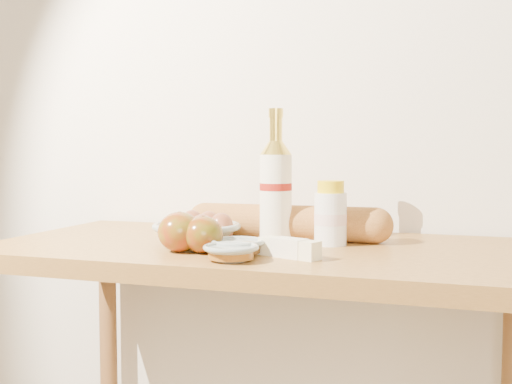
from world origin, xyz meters
TOP-DOWN VIEW (x-y plane):
  - back_wall at (0.00, 1.51)m, footprint 3.50×0.02m
  - table at (0.00, 1.18)m, footprint 1.20×0.60m
  - bourbon_bottle at (0.02, 1.24)m, footprint 0.10×0.10m
  - cream_bottle at (0.15, 1.22)m, footprint 0.08×0.08m
  - egg_bowl at (-0.14, 1.15)m, footprint 0.26×0.26m
  - baguette at (0.04, 1.27)m, footprint 0.50×0.10m
  - apple_redgreen_front at (-0.13, 1.03)m, footprint 0.11×0.11m
  - apple_redgreen_right at (-0.07, 1.03)m, footprint 0.11×0.11m
  - sugar_bowl at (0.00, 1.03)m, footprint 0.14×0.14m
  - syrup_bowl at (0.01, 0.96)m, footprint 0.13×0.13m
  - butter_stick at (0.11, 1.04)m, footprint 0.14×0.08m

SIDE VIEW (x-z plane):
  - table at x=0.00m, z-range 0.33..1.23m
  - syrup_bowl at x=0.01m, z-range 0.90..0.93m
  - sugar_bowl at x=0.00m, z-range 0.90..0.93m
  - butter_stick at x=0.11m, z-range 0.90..0.94m
  - egg_bowl at x=-0.14m, z-range 0.89..0.96m
  - apple_redgreen_right at x=-0.07m, z-range 0.90..0.98m
  - baguette at x=0.04m, z-range 0.90..0.98m
  - apple_redgreen_front at x=-0.13m, z-range 0.90..0.98m
  - cream_bottle at x=0.15m, z-range 0.89..1.04m
  - bourbon_bottle at x=0.02m, z-range 0.87..1.18m
  - back_wall at x=0.00m, z-range 0.00..2.60m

